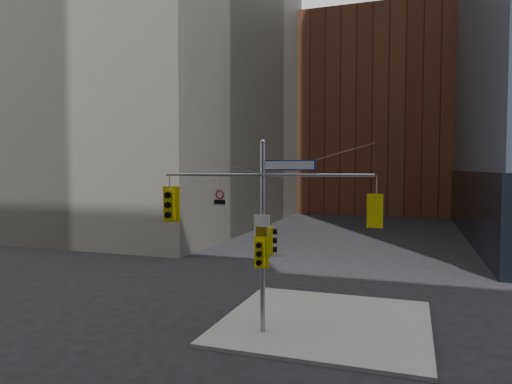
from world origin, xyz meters
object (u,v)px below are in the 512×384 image
Objects in this scene: traffic_light_west_arm at (170,205)px; traffic_light_pole_side at (271,241)px; signal_assembly at (263,218)px; traffic_light_east_arm at (376,211)px; street_sign_blade at (289,165)px; regulatory_sign_arm at (220,196)px; traffic_light_pole_front at (260,253)px.

traffic_light_west_arm reaches higher than traffic_light_pole_side.
traffic_light_west_arm is 4.38m from traffic_light_pole_side.
traffic_light_east_arm is at bearing 0.02° from signal_assembly.
traffic_light_west_arm is at bearing 12.96° from traffic_light_east_arm.
regulatory_sign_arm is (-2.72, -0.02, -1.18)m from street_sign_blade.
traffic_light_west_arm is 1.23× the size of traffic_light_pole_front.
signal_assembly is 4.10× the size of street_sign_blade.
traffic_light_pole_side is at bearing 178.67° from street_sign_blade.
traffic_light_pole_side is 0.84× the size of traffic_light_pole_front.
traffic_light_pole_side is at bearing 3.06° from signal_assembly.
traffic_light_east_arm is at bearing 1.91° from traffic_light_pole_front.
regulatory_sign_arm is at bearing -11.03° from traffic_light_west_arm.
traffic_light_east_arm is at bearing -0.22° from street_sign_blade.
street_sign_blade is (0.68, -0.01, 2.77)m from traffic_light_pole_side.
signal_assembly reaches higher than traffic_light_east_arm.
regulatory_sign_arm is at bearing 169.93° from traffic_light_pole_front.
street_sign_blade is (4.89, -0.01, 1.55)m from traffic_light_west_arm.
traffic_light_east_arm is at bearing -10.21° from traffic_light_west_arm.
traffic_light_west_arm is 0.74× the size of street_sign_blade.
traffic_light_pole_front is at bearing -165.05° from street_sign_blade.
signal_assembly is 6.78× the size of traffic_light_pole_front.
traffic_light_pole_front is (-0.32, -0.28, -0.44)m from traffic_light_pole_side.
traffic_light_pole_side is at bearing -10.08° from traffic_light_west_arm.
traffic_light_west_arm reaches higher than traffic_light_east_arm.
traffic_light_pole_side is at bearing 39.70° from traffic_light_pole_front.
traffic_light_west_arm is 7.95m from traffic_light_east_arm.
street_sign_blade reaches higher than traffic_light_east_arm.
traffic_light_east_arm is 3.43m from street_sign_blade.
traffic_light_pole_front is at bearing 117.59° from traffic_light_pole_side.
traffic_light_west_arm reaches higher than regulatory_sign_arm.
regulatory_sign_arm is at bearing 77.08° from traffic_light_pole_side.
traffic_light_pole_front is at bearing -90.04° from signal_assembly.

